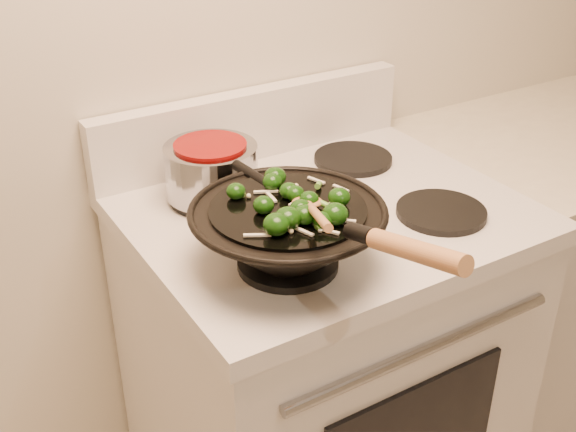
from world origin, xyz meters
TOP-DOWN VIEW (x-y plane):
  - stove at (-0.14, 1.17)m, footprint 0.78×0.67m
  - counter_unit at (0.63, 1.20)m, footprint 0.78×0.62m
  - wok at (-0.32, 1.02)m, footprint 0.34×0.57m
  - stirfry at (-0.32, 1.00)m, footprint 0.24×0.23m
  - wooden_spoon at (-0.32, 0.95)m, footprint 0.13×0.23m
  - saucepan at (-0.32, 1.32)m, footprint 0.19×0.31m

SIDE VIEW (x-z plane):
  - counter_unit at x=0.63m, z-range 0.00..0.91m
  - stove at x=-0.14m, z-range -0.07..1.01m
  - saucepan at x=-0.32m, z-range 0.93..1.05m
  - wok at x=-0.32m, z-range 0.89..1.10m
  - stirfry at x=-0.32m, z-range 1.03..1.07m
  - wooden_spoon at x=-0.32m, z-range 1.03..1.11m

